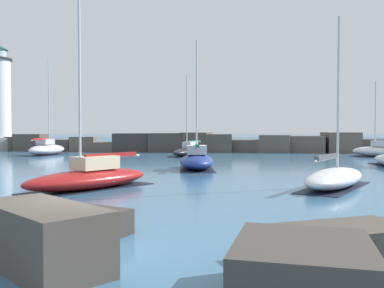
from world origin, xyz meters
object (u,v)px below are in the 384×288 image
Objects in this scene: sailboat_moored_3 at (189,151)px; sailboat_moored_6 at (47,149)px; sailboat_moored_0 at (197,160)px; sailboat_moored_8 at (335,177)px; sailboat_moored_4 at (379,151)px; sailboat_moored_5 at (90,177)px.

sailboat_moored_3 is 0.81× the size of sailboat_moored_6.
sailboat_moored_0 is 1.11× the size of sailboat_moored_8.
sailboat_moored_5 reaches higher than sailboat_moored_4.
sailboat_moored_5 is at bearing -172.62° from sailboat_moored_8.
sailboat_moored_5 is 12.07m from sailboat_moored_8.
sailboat_moored_6 reaches higher than sailboat_moored_8.
sailboat_moored_0 reaches higher than sailboat_moored_8.
sailboat_moored_6 is 36.39m from sailboat_moored_8.
sailboat_moored_5 is (-22.37, -26.95, -0.06)m from sailboat_moored_4.
sailboat_moored_6 is 1.28× the size of sailboat_moored_8.
sailboat_moored_8 is at bearing -43.73° from sailboat_moored_6.
sailboat_moored_0 is 11.57m from sailboat_moored_5.
sailboat_moored_0 is 24.28m from sailboat_moored_4.
sailboat_moored_5 is (-2.02, -26.91, 0.02)m from sailboat_moored_3.
sailboat_moored_3 is at bearing 0.72° from sailboat_moored_6.
sailboat_moored_5 is 1.27× the size of sailboat_moored_8.
sailboat_moored_5 is at bearing -61.79° from sailboat_moored_6.
sailboat_moored_4 is at bearing 0.12° from sailboat_moored_3.
sailboat_moored_6 reaches higher than sailboat_moored_4.
sailboat_moored_6 is (-14.32, 26.71, 0.12)m from sailboat_moored_5.
sailboat_moored_0 is 1.18× the size of sailboat_moored_4.
sailboat_moored_8 is at bearing 7.38° from sailboat_moored_5.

